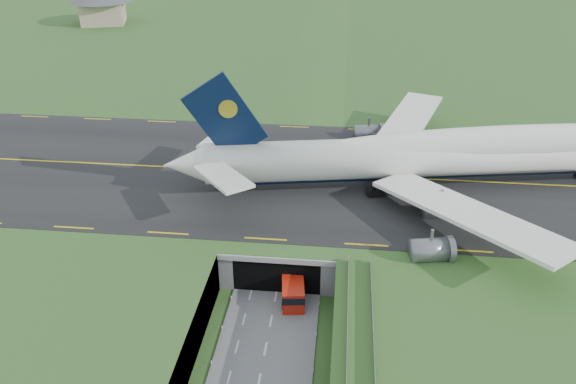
# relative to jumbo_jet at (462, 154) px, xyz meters

# --- Properties ---
(ground) EXTENTS (900.00, 900.00, 0.00)m
(ground) POSITION_rel_jumbo_jet_xyz_m (-27.35, -32.08, -11.53)
(ground) COLOR #2D5120
(ground) RESTS_ON ground
(airfield_deck) EXTENTS (800.00, 800.00, 6.00)m
(airfield_deck) POSITION_rel_jumbo_jet_xyz_m (-27.35, -32.08, -8.53)
(airfield_deck) COLOR gray
(airfield_deck) RESTS_ON ground
(trench_road) EXTENTS (12.00, 75.00, 0.20)m
(trench_road) POSITION_rel_jumbo_jet_xyz_m (-27.35, -39.58, -11.43)
(trench_road) COLOR slate
(trench_road) RESTS_ON ground
(taxiway) EXTENTS (800.00, 44.00, 0.18)m
(taxiway) POSITION_rel_jumbo_jet_xyz_m (-27.35, 0.92, -5.44)
(taxiway) COLOR black
(taxiway) RESTS_ON airfield_deck
(tunnel_portal) EXTENTS (17.00, 22.30, 6.00)m
(tunnel_portal) POSITION_rel_jumbo_jet_xyz_m (-27.35, -15.36, -8.20)
(tunnel_portal) COLOR gray
(tunnel_portal) RESTS_ON ground
(jumbo_jet) EXTENTS (96.59, 61.09, 20.55)m
(jumbo_jet) POSITION_rel_jumbo_jet_xyz_m (0.00, 0.00, 0.00)
(jumbo_jet) COLOR white
(jumbo_jet) RESTS_ON ground
(shuttle_tram) EXTENTS (3.91, 8.20, 3.21)m
(shuttle_tram) POSITION_rel_jumbo_jet_xyz_m (-25.05, -24.74, -9.77)
(shuttle_tram) COLOR red
(shuttle_tram) RESTS_ON ground
(service_building) EXTENTS (26.09, 26.09, 11.55)m
(service_building) POSITION_rel_jumbo_jet_xyz_m (-107.36, 114.54, 1.31)
(service_building) COLOR tan
(service_building) RESTS_ON ground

